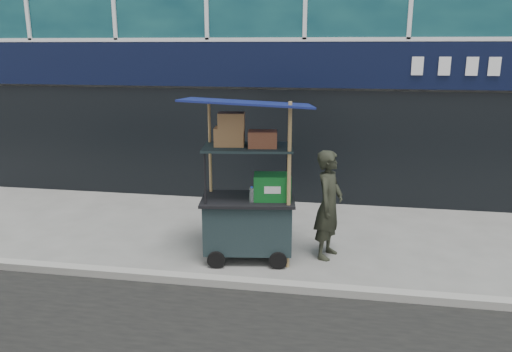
# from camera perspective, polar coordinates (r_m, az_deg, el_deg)

# --- Properties ---
(ground) EXTENTS (80.00, 80.00, 0.00)m
(ground) POSITION_cam_1_polar(r_m,az_deg,el_deg) (7.26, 2.50, -12.16)
(ground) COLOR slate
(ground) RESTS_ON ground
(curb) EXTENTS (80.00, 0.18, 0.12)m
(curb) POSITION_cam_1_polar(r_m,az_deg,el_deg) (7.05, 2.29, -12.44)
(curb) COLOR gray
(curb) RESTS_ON ground
(vendor_cart) EXTENTS (2.07, 1.59, 2.57)m
(vendor_cart) POSITION_cam_1_polar(r_m,az_deg,el_deg) (7.74, -0.77, -3.18)
(vendor_cart) COLOR black
(vendor_cart) RESTS_ON ground
(vendor_man) EXTENTS (0.58, 0.72, 1.73)m
(vendor_man) POSITION_cam_1_polar(r_m,az_deg,el_deg) (7.90, 8.32, -3.26)
(vendor_man) COLOR #26281E
(vendor_man) RESTS_ON ground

